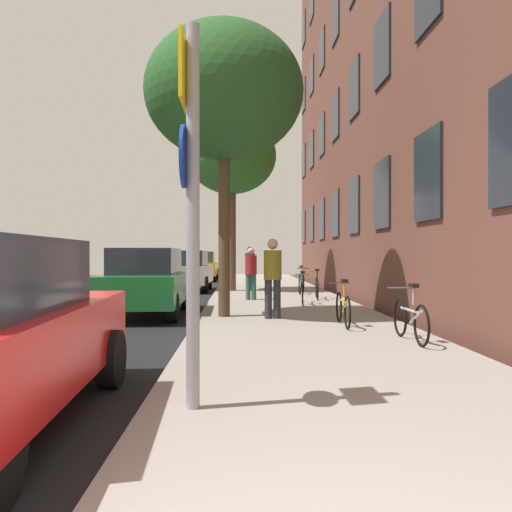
{
  "coord_description": "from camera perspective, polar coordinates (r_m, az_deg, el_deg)",
  "views": [
    {
      "loc": [
        -0.11,
        -1.43,
        1.49
      ],
      "look_at": [
        0.39,
        13.81,
        1.44
      ],
      "focal_mm": 36.75,
      "sensor_mm": 36.0,
      "label": 1
    }
  ],
  "objects": [
    {
      "name": "bicycle_0",
      "position": [
        8.62,
        16.45,
        -6.57
      ],
      "size": [
        0.42,
        1.62,
        0.92
      ],
      "color": "black",
      "rests_on": "sidewalk"
    },
    {
      "name": "bicycle_4",
      "position": [
        18.32,
        4.98,
        -2.89
      ],
      "size": [
        0.53,
        1.68,
        0.97
      ],
      "color": "black",
      "rests_on": "sidewalk"
    },
    {
      "name": "car_2",
      "position": [
        21.16,
        -7.6,
        -1.56
      ],
      "size": [
        1.96,
        3.99,
        1.62
      ],
      "color": "#B7B7BC",
      "rests_on": "road_asphalt"
    },
    {
      "name": "bicycle_2",
      "position": [
        14.54,
        5.09,
        -3.82
      ],
      "size": [
        0.42,
        1.6,
        0.91
      ],
      "color": "black",
      "rests_on": "sidewalk"
    },
    {
      "name": "sidewalk",
      "position": [
        16.54,
        2.34,
        -4.76
      ],
      "size": [
        4.2,
        38.0,
        0.12
      ],
      "primitive_type": "cube",
      "color": "gray",
      "rests_on": "ground"
    },
    {
      "name": "car_1",
      "position": [
        12.91,
        -11.71,
        -2.69
      ],
      "size": [
        1.77,
        4.38,
        1.62
      ],
      "color": "#19662D",
      "rests_on": "road_asphalt"
    },
    {
      "name": "car_3",
      "position": [
        29.46,
        -5.98,
        -1.05
      ],
      "size": [
        1.8,
        4.42,
        1.62
      ],
      "color": "orange",
      "rests_on": "road_asphalt"
    },
    {
      "name": "bicycle_3",
      "position": [
        16.17,
        6.65,
        -3.38
      ],
      "size": [
        0.42,
        1.71,
        0.93
      ],
      "color": "black",
      "rests_on": "sidewalk"
    },
    {
      "name": "pedestrian_1",
      "position": [
        15.71,
        -0.56,
        -1.54
      ],
      "size": [
        0.44,
        0.44,
        1.57
      ],
      "color": "#33594C",
      "rests_on": "sidewalk"
    },
    {
      "name": "tree_near",
      "position": [
        12.09,
        -3.5,
        17.31
      ],
      "size": [
        3.5,
        3.5,
        6.44
      ],
      "color": "#4C3823",
      "rests_on": "sidewalk"
    },
    {
      "name": "sign_post",
      "position": [
        4.74,
        -7.17,
        7.57
      ],
      "size": [
        0.16,
        0.6,
        3.42
      ],
      "color": "gray",
      "rests_on": "sidewalk"
    },
    {
      "name": "ground_plane",
      "position": [
        16.66,
        -9.8,
        -4.93
      ],
      "size": [
        41.8,
        41.8,
        0.0
      ],
      "primitive_type": "plane",
      "color": "#332D28"
    },
    {
      "name": "bicycle_1",
      "position": [
        10.2,
        9.45,
        -5.55
      ],
      "size": [
        0.42,
        1.62,
        0.9
      ],
      "color": "black",
      "rests_on": "sidewalk"
    },
    {
      "name": "pedestrian_2",
      "position": [
        19.55,
        -0.66,
        -1.05
      ],
      "size": [
        0.39,
        0.39,
        1.65
      ],
      "color": "navy",
      "rests_on": "sidewalk"
    },
    {
      "name": "road_asphalt",
      "position": [
        17.07,
        -16.82,
        -4.8
      ],
      "size": [
        7.0,
        38.0,
        0.01
      ],
      "primitive_type": "cube",
      "color": "black",
      "rests_on": "ground"
    },
    {
      "name": "pedestrian_0",
      "position": [
        11.15,
        1.83,
        -1.85
      ],
      "size": [
        0.53,
        0.53,
        1.7
      ],
      "color": "#26262D",
      "rests_on": "sidewalk"
    },
    {
      "name": "tree_far",
      "position": [
        20.05,
        -2.69,
        10.72
      ],
      "size": [
        3.37,
        3.37,
        6.51
      ],
      "color": "brown",
      "rests_on": "sidewalk"
    },
    {
      "name": "traffic_light",
      "position": [
        19.76,
        -2.82,
        3.33
      ],
      "size": [
        0.43,
        0.24,
        3.57
      ],
      "color": "black",
      "rests_on": "sidewalk"
    }
  ]
}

